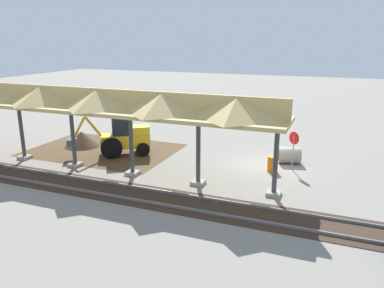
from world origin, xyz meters
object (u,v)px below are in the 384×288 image
object	(u,v)px
stop_sign	(294,143)
traffic_barrel	(272,164)
concrete_pipe	(289,155)
backhoe	(123,136)

from	to	relation	value
stop_sign	traffic_barrel	bearing A→B (deg)	31.75
concrete_pipe	traffic_barrel	size ratio (longest dim) A/B	1.73
stop_sign	concrete_pipe	size ratio (longest dim) A/B	1.50
backhoe	traffic_barrel	xyz separation A→B (m)	(-9.95, -0.37, -0.81)
concrete_pipe	stop_sign	bearing A→B (deg)	105.19
backhoe	concrete_pipe	size ratio (longest dim) A/B	3.22
backhoe	traffic_barrel	size ratio (longest dim) A/B	5.58
stop_sign	concrete_pipe	bearing A→B (deg)	-74.81
stop_sign	traffic_barrel	world-z (taller)	stop_sign
stop_sign	backhoe	size ratio (longest dim) A/B	0.47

